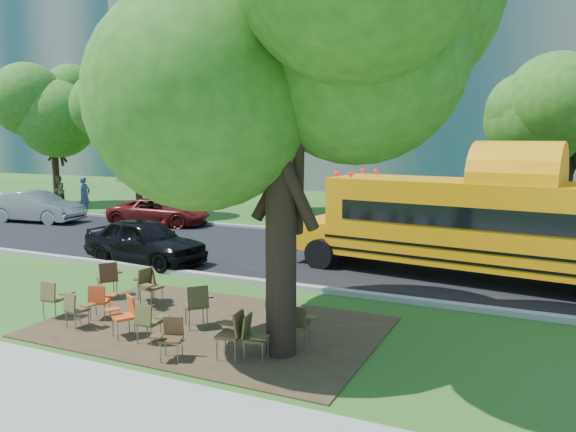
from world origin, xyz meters
The scene contains 32 objects.
ground centered at (0.00, 0.00, 0.00)m, with size 160.00×160.00×0.00m, color #234D18.
dirt_patch centered at (1.00, -0.50, 0.01)m, with size 7.00×4.50×0.03m, color #382819.
asphalt_road centered at (0.00, 7.00, 0.02)m, with size 80.00×8.00×0.04m, color black.
kerb_near centered at (0.00, 3.00, 0.07)m, with size 80.00×0.25×0.14m, color gray.
kerb_far centered at (0.00, 11.10, 0.07)m, with size 80.00×0.25×0.14m, color gray.
building_main centered at (-8.00, 36.00, 11.00)m, with size 38.00×16.00×22.00m, color slate.
building_left centered at (-38.00, 40.00, 10.00)m, with size 26.00×14.00×20.00m, color slate.
bg_tree_0 centered at (-12.00, 13.00, 4.57)m, with size 5.20×5.20×7.18m.
bg_tree_1 centered at (-20.00, 15.00, 5.39)m, with size 6.00×6.00×8.40m.
bg_tree_2 centered at (-5.00, 16.00, 4.21)m, with size 4.80×4.80×6.62m.
bg_tree_3 centered at (8.00, 14.00, 5.03)m, with size 5.60×5.60×7.84m.
main_tree centered at (2.99, -1.22, 5.59)m, with size 7.20×7.20×9.20m.
school_bus centered at (6.45, 5.82, 1.61)m, with size 11.62×3.89×2.79m.
chair_0 centered at (-2.43, -1.48, 0.53)m, with size 0.57×0.53×0.86m.
chair_1 centered at (-1.47, -1.80, 0.49)m, with size 0.58×0.47×0.80m.
chair_2 centered at (-1.44, -1.13, 0.50)m, with size 0.55×0.63×0.80m.
chair_3 centered at (-0.23, -1.72, 0.53)m, with size 0.72×0.57×0.85m.
chair_4 centered at (0.45, -1.85, 0.50)m, with size 0.53×0.49×0.81m.
chair_5 centered at (1.29, -2.29, 0.49)m, with size 0.54×0.60×0.79m.
chair_6 centered at (2.32, -1.81, 0.56)m, with size 0.59×0.61×0.91m.
chair_7 centered at (2.69, -1.76, 0.53)m, with size 0.59×0.58×0.86m.
chair_8 centered at (-2.42, 0.22, 0.59)m, with size 0.64×0.81×0.95m.
chair_9 centered at (-1.36, 0.40, 0.52)m, with size 0.73×0.58×0.85m.
chair_10 centered at (-1.11, 0.11, 0.57)m, with size 0.54×0.66×0.92m.
chair_11 centered at (0.81, -0.68, 0.59)m, with size 0.65×0.82×0.95m.
chair_12 centered at (2.19, 0.16, 0.48)m, with size 0.52×0.66×0.78m.
chair_13 centered at (3.10, -0.63, 0.49)m, with size 0.53×0.53×0.79m.
black_car centered at (-4.19, 3.80, 0.71)m, with size 1.69×4.20×1.43m, color black.
bg_car_silver centered at (-14.32, 8.50, 0.73)m, with size 1.54×4.42×1.46m, color gray.
bg_car_red centered at (-8.51, 10.16, 0.63)m, with size 2.09×4.52×1.26m, color #550F0E.
pedestrian_a centered at (-14.40, 11.61, 0.97)m, with size 0.71×0.46×1.94m, color navy.
pedestrian_b centered at (-18.76, 13.98, 0.86)m, with size 0.84×0.65×1.72m, color brown.
Camera 1 is at (7.25, -10.16, 4.00)m, focal length 35.00 mm.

